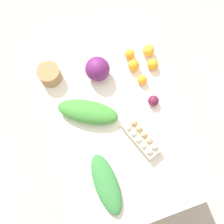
% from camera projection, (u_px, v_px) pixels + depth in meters
% --- Properties ---
extents(ground_plane, '(8.00, 8.00, 0.00)m').
position_uv_depth(ground_plane, '(112.00, 136.00, 2.29)').
color(ground_plane, '#B2A899').
extents(dining_table, '(1.37, 0.90, 0.73)m').
position_uv_depth(dining_table, '(112.00, 117.00, 1.68)').
color(dining_table, silver).
rests_on(dining_table, ground_plane).
extents(cabbage_purple, '(0.16, 0.16, 0.16)m').
position_uv_depth(cabbage_purple, '(98.00, 69.00, 1.60)').
color(cabbage_purple, '#601E5B').
rests_on(cabbage_purple, dining_table).
extents(egg_carton, '(0.29, 0.18, 0.09)m').
position_uv_depth(egg_carton, '(141.00, 137.00, 1.51)').
color(egg_carton, beige).
rests_on(egg_carton, dining_table).
extents(paper_bag, '(0.15, 0.15, 0.10)m').
position_uv_depth(paper_bag, '(50.00, 74.00, 1.62)').
color(paper_bag, '#997047').
rests_on(paper_bag, dining_table).
extents(greens_bunch_dandelion, '(0.32, 0.41, 0.10)m').
position_uv_depth(greens_bunch_dandelion, '(88.00, 112.00, 1.55)').
color(greens_bunch_dandelion, '#3D8433').
rests_on(greens_bunch_dandelion, dining_table).
extents(greens_bunch_kale, '(0.36, 0.14, 0.06)m').
position_uv_depth(greens_bunch_kale, '(106.00, 184.00, 1.44)').
color(greens_bunch_kale, '#337538').
rests_on(greens_bunch_kale, dining_table).
extents(beet_root, '(0.07, 0.07, 0.07)m').
position_uv_depth(beet_root, '(153.00, 101.00, 1.58)').
color(beet_root, '#5B1933').
rests_on(beet_root, dining_table).
extents(orange_0, '(0.08, 0.08, 0.08)m').
position_uv_depth(orange_0, '(134.00, 65.00, 1.65)').
color(orange_0, orange).
rests_on(orange_0, dining_table).
extents(orange_1, '(0.08, 0.08, 0.08)m').
position_uv_depth(orange_1, '(148.00, 50.00, 1.68)').
color(orange_1, '#F9A833').
rests_on(orange_1, dining_table).
extents(orange_2, '(0.08, 0.08, 0.08)m').
position_uv_depth(orange_2, '(153.00, 64.00, 1.65)').
color(orange_2, orange).
rests_on(orange_2, dining_table).
extents(orange_3, '(0.06, 0.06, 0.06)m').
position_uv_depth(orange_3, '(142.00, 80.00, 1.63)').
color(orange_3, orange).
rests_on(orange_3, dining_table).
extents(orange_4, '(0.07, 0.07, 0.07)m').
position_uv_depth(orange_4, '(130.00, 54.00, 1.68)').
color(orange_4, orange).
rests_on(orange_4, dining_table).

